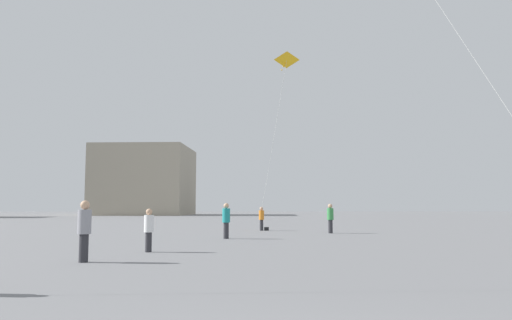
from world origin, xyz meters
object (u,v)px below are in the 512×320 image
object	(u,v)px
person_in_white	(149,228)
person_in_teal	(226,219)
handbag_beside_flyer	(266,229)
person_in_green	(330,217)
person_in_grey	(84,228)
person_in_orange	(261,218)
building_centre_hall	(145,181)
kite_amber_delta	(286,63)

from	to	relation	value
person_in_white	person_in_teal	distance (m)	7.84
handbag_beside_flyer	person_in_green	bearing A→B (deg)	-42.58
handbag_beside_flyer	person_in_grey	bearing A→B (deg)	-108.81
person_in_orange	building_centre_hall	size ratio (longest dim) A/B	0.09
person_in_orange	person_in_green	bearing A→B (deg)	174.82
person_in_grey	building_centre_hall	distance (m)	81.34
person_in_white	person_in_green	distance (m)	15.29
person_in_teal	building_centre_hall	bearing A→B (deg)	57.61
person_in_teal	person_in_green	bearing A→B (deg)	-8.37
person_in_green	person_in_teal	world-z (taller)	person_in_teal
person_in_grey	person_in_orange	bearing A→B (deg)	4.93
person_in_white	kite_amber_delta	size ratio (longest dim) A/B	0.14
person_in_orange	handbag_beside_flyer	xyz separation A→B (m)	(0.35, 0.10, -0.77)
person_in_green	person_in_teal	distance (m)	8.08
person_in_white	person_in_grey	distance (m)	3.55
person_in_green	kite_amber_delta	xyz separation A→B (m)	(-2.44, 2.97, 10.68)
person_in_orange	person_in_grey	size ratio (longest dim) A/B	0.88
person_in_white	building_centre_hall	distance (m)	78.37
person_in_green	building_centre_hall	world-z (taller)	building_centre_hall
person_in_white	person_in_green	world-z (taller)	person_in_green
person_in_orange	person_in_green	size ratio (longest dim) A/B	0.90
kite_amber_delta	building_centre_hall	world-z (taller)	building_centre_hall
person_in_grey	person_in_teal	distance (m)	11.38
person_in_white	kite_amber_delta	distance (m)	19.87
person_in_white	handbag_beside_flyer	distance (m)	16.71
person_in_white	person_in_grey	bearing A→B (deg)	71.85
person_in_teal	handbag_beside_flyer	world-z (taller)	person_in_teal
person_in_grey	kite_amber_delta	world-z (taller)	kite_amber_delta
person_in_orange	handbag_beside_flyer	size ratio (longest dim) A/B	5.09
person_in_grey	building_centre_hall	bearing A→B (deg)	32.47
person_in_grey	person_in_green	bearing A→B (deg)	-10.54
handbag_beside_flyer	person_in_teal	bearing A→B (deg)	-106.64
building_centre_hall	person_in_green	bearing A→B (deg)	-69.67
person_in_teal	building_centre_hall	xyz separation A→B (m)	(-17.50, 69.37, 5.41)
person_in_white	kite_amber_delta	world-z (taller)	kite_amber_delta
person_in_teal	handbag_beside_flyer	xyz separation A→B (m)	(2.54, 8.49, -0.89)
building_centre_hall	handbag_beside_flyer	bearing A→B (deg)	-71.78
person_in_orange	building_centre_hall	world-z (taller)	building_centre_hall
kite_amber_delta	building_centre_hall	size ratio (longest dim) A/B	0.60
handbag_beside_flyer	person_in_white	bearing A→B (deg)	-108.08
person_in_orange	handbag_beside_flyer	world-z (taller)	person_in_orange
person_in_teal	handbag_beside_flyer	bearing A→B (deg)	26.81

